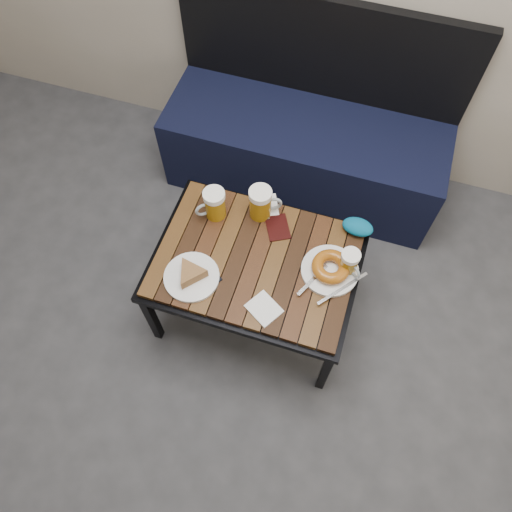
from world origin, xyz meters
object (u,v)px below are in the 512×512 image
(cafe_table, at_px, (256,264))
(knit_pouch, at_px, (358,227))
(passport_navy, at_px, (201,281))
(bench, at_px, (305,145))
(passport_burgundy, at_px, (278,227))
(plate_bagel, at_px, (330,269))
(plate_pie, at_px, (191,275))
(beer_mug_right, at_px, (349,262))
(beer_mug_centre, at_px, (261,203))
(beer_mug_left, at_px, (214,204))

(cafe_table, bearing_deg, knit_pouch, 35.84)
(cafe_table, xyz_separation_m, passport_navy, (-0.18, -0.16, 0.05))
(bench, xyz_separation_m, cafe_table, (-0.00, -0.83, 0.16))
(cafe_table, distance_m, passport_burgundy, 0.18)
(cafe_table, bearing_deg, passport_burgundy, 76.65)
(cafe_table, relative_size, plate_bagel, 3.01)
(plate_bagel, bearing_deg, knit_pouch, 74.42)
(plate_pie, height_order, knit_pouch, plate_pie)
(passport_navy, bearing_deg, beer_mug_right, 55.79)
(beer_mug_right, relative_size, passport_burgundy, 0.96)
(bench, bearing_deg, beer_mug_right, -64.77)
(cafe_table, bearing_deg, beer_mug_centre, 102.40)
(beer_mug_centre, bearing_deg, plate_bagel, -51.03)
(passport_burgundy, bearing_deg, beer_mug_centre, 123.94)
(cafe_table, height_order, beer_mug_right, beer_mug_right)
(beer_mug_left, distance_m, plate_bagel, 0.55)
(beer_mug_centre, relative_size, plate_pie, 0.70)
(cafe_table, distance_m, beer_mug_left, 0.30)
(plate_bagel, distance_m, passport_navy, 0.52)
(beer_mug_left, height_order, knit_pouch, beer_mug_left)
(beer_mug_left, xyz_separation_m, beer_mug_right, (0.59, -0.09, -0.01))
(beer_mug_right, height_order, knit_pouch, beer_mug_right)
(beer_mug_right, bearing_deg, knit_pouch, 131.79)
(passport_navy, height_order, knit_pouch, knit_pouch)
(bench, relative_size, knit_pouch, 10.69)
(bench, distance_m, beer_mug_right, 0.88)
(beer_mug_centre, relative_size, passport_navy, 1.10)
(beer_mug_right, relative_size, knit_pouch, 0.92)
(beer_mug_left, height_order, passport_burgundy, beer_mug_left)
(cafe_table, relative_size, knit_pouch, 6.41)
(beer_mug_centre, bearing_deg, beer_mug_left, 175.57)
(plate_pie, bearing_deg, passport_burgundy, 51.88)
(cafe_table, xyz_separation_m, beer_mug_right, (0.36, 0.07, 0.10))
(plate_pie, xyz_separation_m, passport_navy, (0.04, -0.00, -0.02))
(passport_navy, distance_m, knit_pouch, 0.68)
(bench, xyz_separation_m, knit_pouch, (0.36, -0.57, 0.23))
(passport_burgundy, bearing_deg, beer_mug_left, 155.08)
(bench, height_order, beer_mug_right, bench)
(passport_burgundy, bearing_deg, cafe_table, -131.26)
(beer_mug_right, bearing_deg, cafe_table, -128.32)
(cafe_table, bearing_deg, beer_mug_right, 10.45)
(cafe_table, xyz_separation_m, plate_pie, (-0.22, -0.16, 0.07))
(beer_mug_left, bearing_deg, bench, -149.72)
(beer_mug_right, xyz_separation_m, passport_navy, (-0.54, -0.23, -0.06))
(bench, distance_m, plate_pie, 1.03)
(plate_bagel, relative_size, passport_burgundy, 2.21)
(beer_mug_centre, bearing_deg, beer_mug_right, -43.56)
(plate_pie, distance_m, knit_pouch, 0.71)
(beer_mug_left, bearing_deg, passport_navy, 59.30)
(beer_mug_centre, xyz_separation_m, beer_mug_right, (0.41, -0.15, -0.02))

